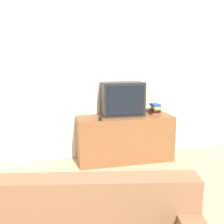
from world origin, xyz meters
TOP-DOWN VIEW (x-y plane):
  - wall_back at (0.00, 3.03)m, footprint 9.00×0.06m
  - tv_stand at (0.51, 2.74)m, footprint 1.45×0.49m
  - television at (0.49, 2.82)m, footprint 0.64×0.33m
  - book_stack at (1.01, 2.79)m, footprint 0.18×0.23m
  - remote_on_stand at (0.10, 2.62)m, footprint 0.07×0.18m

SIDE VIEW (x-z plane):
  - tv_stand at x=0.51m, z-range 0.00..0.69m
  - remote_on_stand at x=0.10m, z-range 0.69..0.72m
  - book_stack at x=1.01m, z-range 0.69..0.86m
  - television at x=0.49m, z-range 0.69..1.20m
  - wall_back at x=0.00m, z-range 0.00..2.60m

